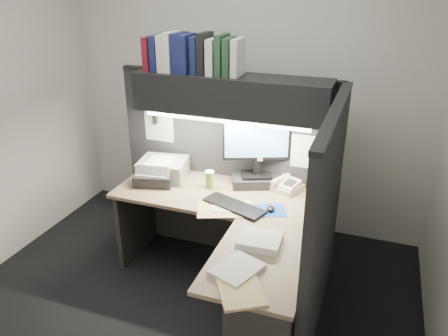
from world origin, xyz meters
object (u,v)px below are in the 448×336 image
at_px(monitor, 257,158).
at_px(telephone, 287,186).
at_px(overhead_shelf, 231,95).
at_px(keyboard, 234,206).
at_px(coffee_cup, 210,180).
at_px(printer, 163,169).
at_px(notebook_stack, 155,178).
at_px(desk, 235,271).

bearing_deg(monitor, telephone, -25.55).
bearing_deg(overhead_shelf, monitor, 17.86).
distance_m(monitor, telephone, 0.34).
xyz_separation_m(keyboard, coffee_cup, (-0.30, 0.25, 0.06)).
xyz_separation_m(keyboard, telephone, (0.32, 0.42, 0.03)).
height_order(coffee_cup, printer, printer).
height_order(keyboard, notebook_stack, notebook_stack).
relative_size(desk, printer, 4.28).
bearing_deg(keyboard, coffee_cup, 159.50).
distance_m(overhead_shelf, coffee_cup, 0.72).
relative_size(keyboard, coffee_cup, 3.64).
bearing_deg(printer, keyboard, -31.72).
distance_m(desk, telephone, 0.88).
relative_size(overhead_shelf, telephone, 7.28).
height_order(desk, notebook_stack, notebook_stack).
distance_m(overhead_shelf, notebook_stack, 0.97).
bearing_deg(overhead_shelf, desk, -68.21).
bearing_deg(keyboard, desk, -50.07).
height_order(desk, printer, printer).
bearing_deg(desk, overhead_shelf, 111.79).
relative_size(desk, overhead_shelf, 1.10).
bearing_deg(desk, telephone, 77.59).
xyz_separation_m(desk, coffee_cup, (-0.44, 0.63, 0.36)).
height_order(monitor, keyboard, monitor).
relative_size(desk, coffee_cup, 12.35).
distance_m(desk, notebook_stack, 1.12).
relative_size(telephone, coffee_cup, 1.55).
relative_size(keyboard, telephone, 2.35).
xyz_separation_m(overhead_shelf, monitor, (0.21, 0.07, -0.53)).
relative_size(telephone, printer, 0.54).
xyz_separation_m(overhead_shelf, printer, (-0.60, -0.06, -0.69)).
bearing_deg(telephone, notebook_stack, -142.51).
xyz_separation_m(overhead_shelf, coffee_cup, (-0.14, -0.12, -0.70)).
relative_size(telephone, notebook_stack, 0.68).
height_order(overhead_shelf, telephone, overhead_shelf).
xyz_separation_m(desk, monitor, (-0.09, 0.82, 0.53)).
height_order(coffee_cup, notebook_stack, coffee_cup).
relative_size(desk, keyboard, 3.39).
bearing_deg(coffee_cup, telephone, 15.32).
relative_size(desk, monitor, 2.82).
relative_size(desk, notebook_stack, 5.44).
bearing_deg(desk, printer, 142.43).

